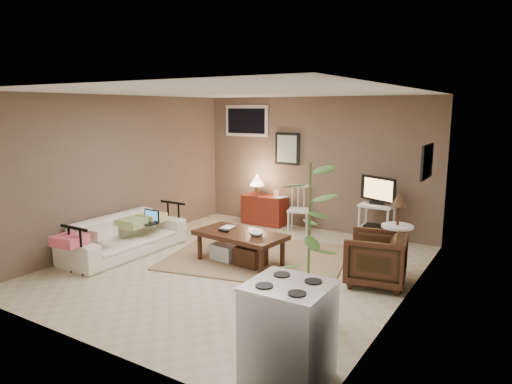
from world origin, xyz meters
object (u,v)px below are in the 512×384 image
Objects in this scene: sofa at (125,229)px; spindle_chair at (299,210)px; stove at (288,333)px; coffee_table at (240,245)px; red_console at (264,207)px; armchair at (376,256)px; tv_stand at (377,209)px; potted_plant at (309,238)px; side_table at (398,224)px.

sofa is 3.05m from spindle_chair.
sofa is 3.99m from stove.
spindle_chair is at bearing 91.52° from coffee_table.
armchair is at bearing -34.24° from red_console.
stove is (3.65, -1.62, 0.03)m from sofa.
red_console is (0.86, 2.67, -0.05)m from sofa.
stove is (2.79, -4.29, 0.08)m from red_console.
tv_stand is at bearing -51.12° from sofa.
potted_plant is at bearing -100.01° from sofa.
red_console is 1.15× the size of stove.
sofa reaches higher than coffee_table.
tv_stand reaches higher than armchair.
tv_stand is 1.54× the size of armchair.
potted_plant reaches higher than armchair.
side_table reaches higher than armchair.
potted_plant is (-0.28, -1.39, 0.54)m from armchair.
tv_stand is (1.41, -0.05, 0.20)m from spindle_chair.
side_table is at bearing 78.26° from potted_plant.
stove is (0.04, -2.42, 0.05)m from armchair.
stove is (1.91, -2.15, 0.14)m from coffee_table.
coffee_table is 1.90m from armchair.
stove is (1.97, -4.16, 0.02)m from spindle_chair.
side_table is 1.53× the size of armchair.
side_table is at bearing -61.70° from tv_stand.
coffee_table is at bearing 144.90° from potted_plant.
stove is at bearing -91.61° from side_table.
side_table is (2.05, -1.23, 0.29)m from spindle_chair.
potted_plant reaches higher than spindle_chair.
side_table is 0.65× the size of potted_plant.
red_console is at bearing 175.43° from tv_stand.
coffee_table is at bearing -158.74° from side_table.
side_table is (2.87, -1.36, 0.35)m from red_console.
tv_stand is 3.11m from potted_plant.
coffee_table is 2.18m from side_table.
stove reaches higher than coffee_table.
spindle_chair is (1.69, 2.54, 0.01)m from sofa.
side_table is (1.99, 0.78, 0.42)m from coffee_table.
stove is at bearing -73.10° from potted_plant.
red_console reaches higher than coffee_table.
red_console reaches higher than stove.
red_console is at bearing 123.01° from stove.
coffee_table is 1.82m from sofa.
potted_plant is (1.65, -3.13, 0.51)m from spindle_chair.
sofa is 3.97m from side_table.
coffee_table is at bearing -72.90° from sofa.
sofa is 2.81m from red_console.
red_console is at bearing 112.27° from coffee_table.
coffee_table is at bearing -124.68° from tv_stand.
coffee_table is at bearing -67.73° from red_console.
spindle_chair is 1.16× the size of armchair.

